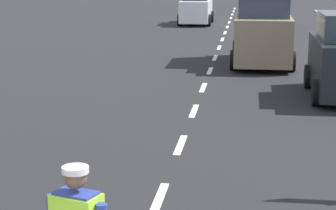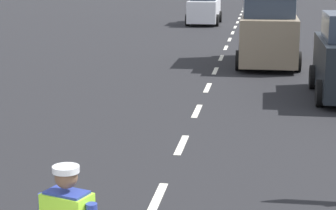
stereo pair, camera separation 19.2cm
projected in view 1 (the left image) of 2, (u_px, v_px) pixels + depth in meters
The scene contains 4 objects.
ground_plane at pixel (216, 57), 24.59m from camera, with size 96.00×96.00×0.00m, color black.
lane_center_line at pixel (221, 43), 28.65m from camera, with size 0.14×46.40×0.01m.
delivery_truck at pixel (263, 18), 22.66m from camera, with size 2.16×4.60×3.54m.
car_oncoming_third at pixel (196, 7), 37.57m from camera, with size 1.90×4.14×2.11m.
Camera 1 is at (1.33, -3.43, 3.54)m, focal length 68.28 mm.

